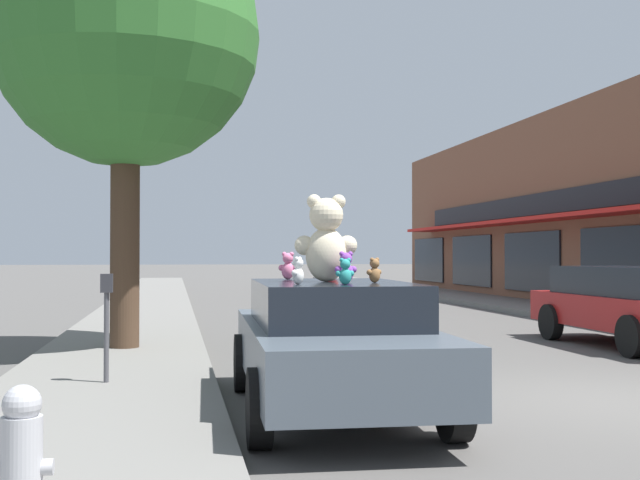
{
  "coord_description": "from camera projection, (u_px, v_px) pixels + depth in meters",
  "views": [
    {
      "loc": [
        -4.85,
        -8.16,
        1.63
      ],
      "look_at": [
        -2.82,
        2.98,
        1.84
      ],
      "focal_mm": 45.0,
      "sensor_mm": 36.0,
      "label": 1
    }
  ],
  "objects": [
    {
      "name": "plush_art_car",
      "position": [
        332.0,
        341.0,
        8.29
      ],
      "size": [
        2.03,
        4.7,
        1.35
      ],
      "rotation": [
        0.0,
        0.0,
        -0.04
      ],
      "color": "#4C5660",
      "rests_on": "ground_plane"
    },
    {
      "name": "fire_hydrant",
      "position": [
        22.0,
        458.0,
        4.32
      ],
      "size": [
        0.33,
        0.22,
        0.79
      ],
      "color": "#B2B2B7",
      "rests_on": "sidewalk_near"
    },
    {
      "name": "teddy_bear_purple",
      "position": [
        346.0,
        268.0,
        8.08
      ],
      "size": [
        0.23,
        0.15,
        0.32
      ],
      "rotation": [
        0.0,
        0.0,
        3.2
      ],
      "color": "purple",
      "rests_on": "plush_art_car"
    },
    {
      "name": "teddy_bear_red",
      "position": [
        333.0,
        267.0,
        9.41
      ],
      "size": [
        0.21,
        0.18,
        0.29
      ],
      "rotation": [
        0.0,
        0.0,
        3.75
      ],
      "color": "red",
      "rests_on": "plush_art_car"
    },
    {
      "name": "teddy_bear_pink",
      "position": [
        288.0,
        266.0,
        9.22
      ],
      "size": [
        0.24,
        0.17,
        0.32
      ],
      "rotation": [
        0.0,
        0.0,
        2.77
      ],
      "color": "pink",
      "rests_on": "plush_art_car"
    },
    {
      "name": "teddy_bear_brown",
      "position": [
        375.0,
        271.0,
        8.06
      ],
      "size": [
        0.19,
        0.15,
        0.25
      ],
      "rotation": [
        0.0,
        0.0,
        3.62
      ],
      "color": "olive",
      "rests_on": "plush_art_car"
    },
    {
      "name": "parking_meter",
      "position": [
        107.0,
        313.0,
        9.38
      ],
      "size": [
        0.14,
        0.1,
        1.27
      ],
      "color": "#4C4C51",
      "rests_on": "sidewalk_near"
    },
    {
      "name": "parked_car_far_center",
      "position": [
        630.0,
        302.0,
        14.19
      ],
      "size": [
        1.83,
        4.47,
        1.42
      ],
      "color": "maroon",
      "rests_on": "ground_plane"
    },
    {
      "name": "teddy_bear_giant",
      "position": [
        326.0,
        240.0,
        8.34
      ],
      "size": [
        0.67,
        0.42,
        0.91
      ],
      "rotation": [
        0.0,
        0.0,
        3.06
      ],
      "color": "beige",
      "rests_on": "plush_art_car"
    },
    {
      "name": "sidewalk_near",
      "position": [
        92.0,
        414.0,
        7.86
      ],
      "size": [
        2.59,
        90.0,
        0.14
      ],
      "color": "slate",
      "rests_on": "ground_plane"
    },
    {
      "name": "teddy_bear_teal",
      "position": [
        345.0,
        272.0,
        7.53
      ],
      "size": [
        0.19,
        0.12,
        0.25
      ],
      "rotation": [
        0.0,
        0.0,
        3.26
      ],
      "color": "teal",
      "rests_on": "plush_art_car"
    },
    {
      "name": "teddy_bear_white",
      "position": [
        298.0,
        271.0,
        7.63
      ],
      "size": [
        0.16,
        0.19,
        0.26
      ],
      "rotation": [
        0.0,
        0.0,
        4.16
      ],
      "color": "white",
      "rests_on": "plush_art_car"
    },
    {
      "name": "street_tree",
      "position": [
        126.0,
        35.0,
        13.01
      ],
      "size": [
        4.36,
        4.36,
        7.28
      ],
      "color": "#473323",
      "rests_on": "sidewalk_near"
    },
    {
      "name": "ground_plane",
      "position": [
        619.0,
        402.0,
        8.87
      ],
      "size": [
        260.0,
        260.0,
        0.0
      ],
      "primitive_type": "plane",
      "color": "#514F4C"
    }
  ]
}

